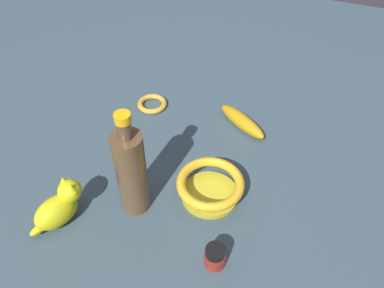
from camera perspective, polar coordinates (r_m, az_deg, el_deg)
The scene contains 7 objects.
ground at distance 0.91m, azimuth 0.00°, elevation -3.37°, with size 2.00×2.00×0.00m, color #384C56.
bowl at distance 0.83m, azimuth 2.64°, elevation -6.10°, with size 0.14×0.14×0.05m.
bangle at distance 1.07m, azimuth -5.76°, elevation 5.77°, with size 0.08×0.08×0.01m, color gold.
cat_figurine at distance 0.83m, azimuth -18.57°, elevation -8.51°, with size 0.12×0.09×0.09m.
nail_polish_jar at distance 0.75m, azimuth 3.34°, elevation -15.82°, with size 0.04×0.04×0.05m.
banana at distance 1.00m, azimuth 7.24°, elevation 3.26°, with size 0.15×0.04×0.04m, color #BD8E12.
bottle_tall at distance 0.77m, azimuth -8.75°, elevation -3.91°, with size 0.06×0.06×0.25m.
Camera 1 is at (-0.57, -0.22, 0.68)m, focal length 37.02 mm.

